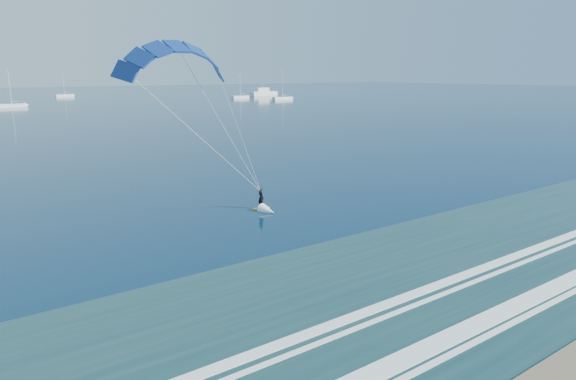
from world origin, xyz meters
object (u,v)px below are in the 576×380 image
(motor_yacht, at_px, (264,93))
(sailboat_4, at_px, (65,96))
(sailboat_3, at_px, (12,105))
(sailboat_5, at_px, (240,97))
(sailboat_6, at_px, (283,98))
(kitesurfer_rig, at_px, (224,129))

(motor_yacht, distance_m, sailboat_4, 96.94)
(motor_yacht, bearing_deg, sailboat_4, 152.00)
(sailboat_3, bearing_deg, sailboat_5, 4.59)
(sailboat_4, relative_size, sailboat_6, 0.86)
(sailboat_3, bearing_deg, sailboat_6, -7.69)
(sailboat_4, height_order, sailboat_5, sailboat_5)
(sailboat_4, distance_m, sailboat_6, 109.27)
(sailboat_5, bearing_deg, sailboat_6, -68.84)
(kitesurfer_rig, height_order, sailboat_4, kitesurfer_rig)
(kitesurfer_rig, distance_m, motor_yacht, 228.93)
(motor_yacht, xyz_separation_m, sailboat_3, (-119.03, -24.42, -0.88))
(sailboat_3, bearing_deg, sailboat_4, 64.44)
(motor_yacht, xyz_separation_m, sailboat_6, (-15.59, -38.39, -0.88))
(kitesurfer_rig, height_order, motor_yacht, kitesurfer_rig)
(motor_yacht, height_order, sailboat_5, sailboat_5)
(sailboat_3, bearing_deg, kitesurfer_rig, -93.46)
(kitesurfer_rig, distance_m, sailboat_5, 201.86)
(kitesurfer_rig, height_order, sailboat_3, kitesurfer_rig)
(motor_yacht, bearing_deg, sailboat_5, -144.96)
(kitesurfer_rig, height_order, sailboat_5, kitesurfer_rig)
(sailboat_4, xyz_separation_m, sailboat_5, (61.63, -62.31, 0.00))
(sailboat_5, height_order, sailboat_6, sailboat_6)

